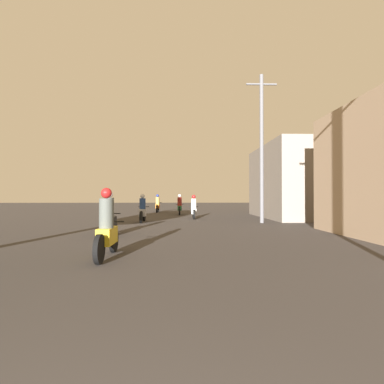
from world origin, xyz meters
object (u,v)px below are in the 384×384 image
at_px(motorcycle_orange, 158,205).
at_px(building_right_far, 307,182).
at_px(motorcycle_white, 194,209).
at_px(motorcycle_silver, 143,211).
at_px(utility_pole_far, 262,145).
at_px(motorcycle_black, 110,218).
at_px(motorcycle_yellow, 107,230).
at_px(motorcycle_green, 180,206).

distance_m(motorcycle_orange, building_right_far, 12.02).
bearing_deg(motorcycle_white, motorcycle_silver, -145.36).
relative_size(building_right_far, utility_pole_far, 0.99).
distance_m(motorcycle_orange, utility_pole_far, 12.19).
relative_size(motorcycle_black, motorcycle_silver, 1.03).
bearing_deg(motorcycle_yellow, motorcycle_green, 75.92).
bearing_deg(building_right_far, motorcycle_orange, 149.05).
height_order(motorcycle_green, building_right_far, building_right_far).
bearing_deg(building_right_far, motorcycle_black, -141.71).
xyz_separation_m(motorcycle_green, motorcycle_orange, (-1.89, 3.01, 0.00)).
distance_m(motorcycle_yellow, utility_pole_far, 10.89).
distance_m(motorcycle_green, motorcycle_orange, 3.55).
bearing_deg(motorcycle_green, building_right_far, -26.37).
relative_size(motorcycle_yellow, motorcycle_silver, 1.03).
bearing_deg(motorcycle_black, motorcycle_orange, 92.94).
bearing_deg(motorcycle_orange, motorcycle_yellow, -89.11).
distance_m(motorcycle_silver, motorcycle_green, 6.53).
xyz_separation_m(motorcycle_white, motorcycle_orange, (-2.79, 6.89, 0.03)).
height_order(motorcycle_white, motorcycle_green, motorcycle_green).
bearing_deg(motorcycle_black, motorcycle_green, 83.24).
xyz_separation_m(motorcycle_green, utility_pole_far, (4.34, -6.90, 3.41)).
bearing_deg(motorcycle_yellow, motorcycle_orange, 82.66).
xyz_separation_m(motorcycle_yellow, building_right_far, (9.82, 12.33, 1.69)).
xyz_separation_m(motorcycle_silver, utility_pole_far, (6.25, -0.65, 3.42)).
distance_m(motorcycle_white, motorcycle_green, 3.99).
height_order(motorcycle_yellow, motorcycle_green, motorcycle_yellow).
relative_size(motorcycle_yellow, motorcycle_black, 1.00).
bearing_deg(building_right_far, motorcycle_silver, -162.94).
relative_size(motorcycle_yellow, building_right_far, 0.25).
xyz_separation_m(motorcycle_black, building_right_far, (10.70, 8.44, 1.69)).
distance_m(motorcycle_yellow, motorcycle_black, 3.99).
distance_m(motorcycle_silver, utility_pole_far, 7.15).
bearing_deg(motorcycle_white, building_right_far, 0.65).
bearing_deg(motorcycle_silver, motorcycle_black, -103.10).
height_order(motorcycle_yellow, motorcycle_orange, motorcycle_yellow).
relative_size(motorcycle_green, building_right_far, 0.27).
distance_m(motorcycle_silver, motorcycle_orange, 9.26).
relative_size(motorcycle_green, utility_pole_far, 0.26).
xyz_separation_m(motorcycle_white, motorcycle_green, (-0.91, 3.88, 0.03)).
distance_m(motorcycle_white, utility_pole_far, 5.72).
bearing_deg(motorcycle_black, motorcycle_yellow, -72.38).
bearing_deg(motorcycle_yellow, motorcycle_black, 94.20).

